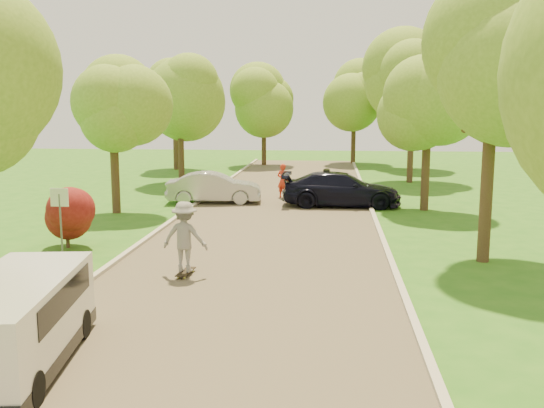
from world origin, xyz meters
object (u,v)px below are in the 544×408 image
at_px(street_sign, 60,208).
at_px(person_olive, 325,186).
at_px(minivan, 16,323).
at_px(longboard, 186,272).
at_px(silver_sedan, 214,188).
at_px(skateboarder, 185,237).
at_px(person_striped, 283,181).
at_px(dark_sedan, 341,189).

distance_m(street_sign, person_olive, 13.71).
height_order(minivan, longboard, minivan).
xyz_separation_m(silver_sedan, longboard, (1.63, -12.48, -0.63)).
xyz_separation_m(minivan, skateboarder, (1.53, 6.09, 0.24)).
xyz_separation_m(longboard, person_striped, (1.52, 14.43, 0.76)).
bearing_deg(minivan, person_striped, 73.58).
height_order(dark_sedan, person_olive, person_olive).
distance_m(dark_sedan, longboard, 12.89).
bearing_deg(longboard, silver_sedan, -76.96).
distance_m(skateboarder, person_striped, 14.51).
bearing_deg(longboard, skateboarder, -0.00).
distance_m(street_sign, person_striped, 14.23).
bearing_deg(silver_sedan, skateboarder, -179.02).
distance_m(minivan, dark_sedan, 19.13).
bearing_deg(minivan, street_sign, 101.17).
height_order(street_sign, longboard, street_sign).
distance_m(longboard, skateboarder, 0.98).
relative_size(dark_sedan, person_striped, 3.15).
bearing_deg(longboard, person_olive, -100.58).
height_order(minivan, dark_sedan, minivan).
distance_m(minivan, skateboarder, 6.29).
height_order(silver_sedan, person_striped, person_striped).
xyz_separation_m(street_sign, skateboarder, (4.13, -1.39, -0.47)).
bearing_deg(person_striped, skateboarder, 106.47).
bearing_deg(silver_sedan, minivan, 173.83).
bearing_deg(street_sign, person_olive, 55.27).
distance_m(minivan, longboard, 6.33).
height_order(street_sign, person_olive, street_sign).
relative_size(silver_sedan, dark_sedan, 0.82).
xyz_separation_m(silver_sedan, skateboarder, (1.63, -12.48, 0.35)).
relative_size(silver_sedan, skateboarder, 2.32).
relative_size(longboard, person_striped, 0.58).
bearing_deg(person_striped, minivan, 104.02).
xyz_separation_m(street_sign, silver_sedan, (2.50, 11.09, -0.83)).
bearing_deg(person_olive, longboard, 33.61).
bearing_deg(dark_sedan, minivan, 161.91).
xyz_separation_m(person_striped, person_olive, (2.15, -1.79, -0.01)).
distance_m(silver_sedan, person_striped, 3.71).
bearing_deg(person_olive, skateboarder, 33.61).
height_order(dark_sedan, person_striped, person_striped).
xyz_separation_m(skateboarder, person_olive, (3.67, 12.64, -0.24)).
distance_m(silver_sedan, skateboarder, 12.59).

